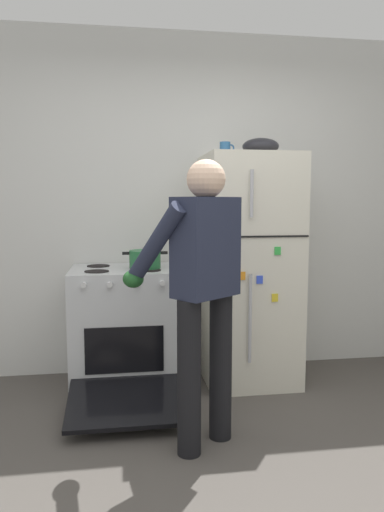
{
  "coord_description": "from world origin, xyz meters",
  "views": [
    {
      "loc": [
        -0.58,
        -1.96,
        1.37
      ],
      "look_at": [
        -0.08,
        1.32,
        1.0
      ],
      "focal_mm": 33.8,
      "sensor_mm": 36.0,
      "label": 1
    }
  ],
  "objects_px": {
    "person_cook": "(201,278)",
    "stove_range": "(124,329)",
    "coffee_mug": "(225,148)",
    "mixing_bowl": "(261,146)",
    "red_pot": "(145,259)",
    "refrigerator": "(249,269)"
  },
  "relations": [
    {
      "from": "mixing_bowl",
      "to": "red_pot",
      "type": "bearing_deg",
      "value": -176.71
    },
    {
      "from": "person_cook",
      "to": "red_pot",
      "type": "height_order",
      "value": "person_cook"
    },
    {
      "from": "stove_range",
      "to": "person_cook",
      "type": "bearing_deg",
      "value": -65.8
    },
    {
      "from": "coffee_mug",
      "to": "refrigerator",
      "type": "bearing_deg",
      "value": -15.84
    },
    {
      "from": "refrigerator",
      "to": "person_cook",
      "type": "height_order",
      "value": "refrigerator"
    },
    {
      "from": "stove_range",
      "to": "refrigerator",
      "type": "bearing_deg",
      "value": 1.05
    },
    {
      "from": "coffee_mug",
      "to": "mixing_bowl",
      "type": "xyz_separation_m",
      "value": [
        0.26,
        -0.05,
        0.01
      ]
    },
    {
      "from": "person_cook",
      "to": "mixing_bowl",
      "type": "height_order",
      "value": "mixing_bowl"
    },
    {
      "from": "person_cook",
      "to": "stove_range",
      "type": "bearing_deg",
      "value": 114.2
    },
    {
      "from": "person_cook",
      "to": "coffee_mug",
      "type": "height_order",
      "value": "coffee_mug"
    },
    {
      "from": "stove_range",
      "to": "coffee_mug",
      "type": "distance_m",
      "value": 1.54
    },
    {
      "from": "refrigerator",
      "to": "stove_range",
      "type": "distance_m",
      "value": 1.04
    },
    {
      "from": "red_pot",
      "to": "mixing_bowl",
      "type": "distance_m",
      "value": 1.2
    },
    {
      "from": "person_cook",
      "to": "coffee_mug",
      "type": "distance_m",
      "value": 1.34
    },
    {
      "from": "red_pot",
      "to": "mixing_bowl",
      "type": "relative_size",
      "value": 1.21
    },
    {
      "from": "person_cook",
      "to": "mixing_bowl",
      "type": "relative_size",
      "value": 5.9
    },
    {
      "from": "mixing_bowl",
      "to": "stove_range",
      "type": "bearing_deg",
      "value": -179.02
    },
    {
      "from": "person_cook",
      "to": "refrigerator",
      "type": "bearing_deg",
      "value": 60.73
    },
    {
      "from": "stove_range",
      "to": "mixing_bowl",
      "type": "bearing_deg",
      "value": 0.98
    },
    {
      "from": "red_pot",
      "to": "coffee_mug",
      "type": "xyz_separation_m",
      "value": [
        0.61,
        0.1,
        0.81
      ]
    },
    {
      "from": "refrigerator",
      "to": "stove_range",
      "type": "relative_size",
      "value": 1.43
    },
    {
      "from": "coffee_mug",
      "to": "mixing_bowl",
      "type": "relative_size",
      "value": 0.41
    }
  ]
}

